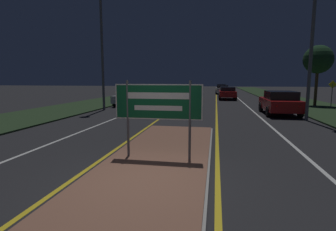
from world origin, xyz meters
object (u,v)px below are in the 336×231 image
object	(u,v)px
car_receding_0	(280,102)
car_receding_2	(222,89)
highway_sign	(158,104)
warning_sign	(332,91)
car_approaching_0	(130,97)
car_receding_1	(227,93)
car_receding_3	(221,87)

from	to	relation	value
car_receding_0	car_receding_2	distance (m)	24.19
highway_sign	warning_sign	bearing A→B (deg)	55.51
car_receding_2	car_approaching_0	bearing A→B (deg)	-112.67
car_receding_2	warning_sign	distance (m)	21.42
car_receding_0	car_receding_1	world-z (taller)	car_receding_0
car_receding_0	car_approaching_0	distance (m)	12.11
car_receding_1	warning_sign	world-z (taller)	warning_sign
car_receding_2	highway_sign	bearing A→B (deg)	-94.13
car_receding_1	car_approaching_0	size ratio (longest dim) A/B	1.16
car_receding_1	highway_sign	bearing A→B (deg)	-96.88
highway_sign	warning_sign	distance (m)	18.07
car_receding_3	car_receding_1	bearing A→B (deg)	-89.50
car_receding_2	car_approaching_0	xyz separation A→B (m)	(-8.34, -19.97, -0.01)
car_receding_2	car_approaching_0	size ratio (longest dim) A/B	1.18
highway_sign	car_receding_1	world-z (taller)	highway_sign
car_receding_3	highway_sign	bearing A→B (deg)	-93.20
car_receding_1	warning_sign	size ratio (longest dim) A/B	2.27
car_receding_0	car_receding_3	world-z (taller)	car_receding_0
car_receding_3	warning_sign	xyz separation A→B (m)	(7.60, -32.14, 0.64)
car_approaching_0	warning_sign	size ratio (longest dim) A/B	1.97
highway_sign	car_receding_0	distance (m)	12.26
car_receding_2	warning_sign	bearing A→B (deg)	-68.88
car_receding_1	car_receding_3	xyz separation A→B (m)	(-0.21, 23.53, -0.06)
warning_sign	car_receding_2	bearing A→B (deg)	111.12
car_receding_2	car_approaching_0	distance (m)	21.64
car_approaching_0	highway_sign	bearing A→B (deg)	-68.65
car_receding_0	warning_sign	bearing A→B (deg)	40.97
highway_sign	car_receding_3	size ratio (longest dim) A/B	0.53
car_receding_1	car_approaching_0	xyz separation A→B (m)	(-8.66, -8.61, -0.03)
car_receding_0	highway_sign	bearing A→B (deg)	-117.25
car_receding_2	car_receding_3	xyz separation A→B (m)	(0.11, 12.18, -0.03)
car_receding_1	car_receding_2	size ratio (longest dim) A/B	0.98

